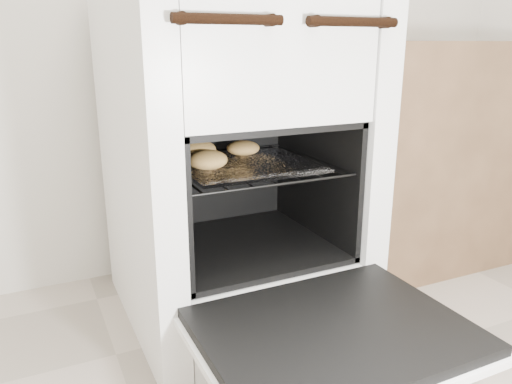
% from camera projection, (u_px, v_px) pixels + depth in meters
% --- Properties ---
extents(stove, '(0.66, 0.73, 1.01)m').
position_uv_depth(stove, '(233.00, 161.00, 1.49)').
color(stove, white).
rests_on(stove, ground).
extents(oven_door, '(0.59, 0.46, 0.04)m').
position_uv_depth(oven_door, '(334.00, 334.00, 1.09)').
color(oven_door, black).
rests_on(oven_door, stove).
extents(oven_rack, '(0.48, 0.46, 0.01)m').
position_uv_depth(oven_rack, '(243.00, 166.00, 1.43)').
color(oven_rack, black).
rests_on(oven_rack, stove).
extents(foil_sheet, '(0.37, 0.33, 0.01)m').
position_uv_depth(foil_sheet, '(246.00, 165.00, 1.41)').
color(foil_sheet, white).
rests_on(foil_sheet, oven_rack).
extents(baked_rolls, '(0.30, 0.27, 0.06)m').
position_uv_depth(baked_rolls, '(210.00, 152.00, 1.42)').
color(baked_rolls, tan).
rests_on(baked_rolls, foil_sheet).
extents(counter, '(0.84, 0.57, 0.84)m').
position_uv_depth(counter, '(404.00, 153.00, 1.94)').
color(counter, brown).
rests_on(counter, ground).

